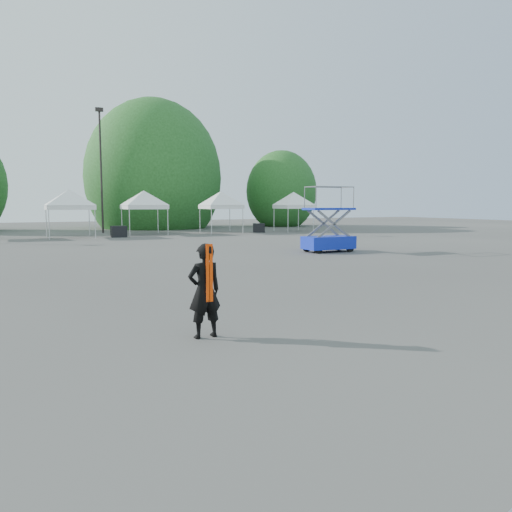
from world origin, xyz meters
name	(u,v)px	position (x,y,z in m)	size (l,w,h in m)	color
ground	(209,322)	(0.00, 0.00, 0.00)	(120.00, 120.00, 0.00)	#474442
light_pole_east	(101,163)	(3.00, 32.00, 5.52)	(0.60, 0.25, 9.80)	black
tree_mid_e	(154,178)	(9.00, 39.00, 4.84)	(5.12, 5.12, 7.79)	#382314
tree_far_e	(281,191)	(22.00, 37.00, 3.63)	(3.84, 3.84, 5.84)	#382314
tent_e	(69,193)	(0.13, 27.59, 3.06)	(4.41, 4.41, 3.88)	silver
tent_f	(144,194)	(5.57, 28.76, 3.06)	(4.31, 4.31, 3.88)	silver
tent_g	(221,195)	(11.63, 28.20, 3.06)	(4.03, 4.03, 3.88)	silver
tent_h	(294,195)	(18.04, 27.65, 3.06)	(3.74, 3.74, 3.88)	silver
man	(204,291)	(-0.48, -1.07, 0.83)	(0.63, 0.44, 1.66)	black
scissor_lift	(329,219)	(10.34, 11.05, 1.59)	(2.45, 1.23, 3.16)	#0E19B7
crate_mid	(119,232)	(3.20, 26.46, 0.40)	(1.02, 0.79, 0.79)	black
crate_east	(259,228)	(14.66, 27.47, 0.37)	(0.94, 0.73, 0.73)	black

